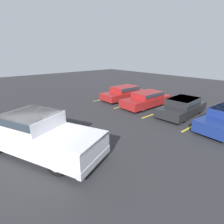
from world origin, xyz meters
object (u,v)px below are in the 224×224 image
parked_sedan_a (124,92)px  parked_sedan_b (147,99)px  parked_sedan_c (182,106)px  pickup_truck (39,134)px

parked_sedan_a → parked_sedan_b: bearing=85.5°
parked_sedan_c → pickup_truck: bearing=-12.4°
parked_sedan_a → parked_sedan_b: parked_sedan_a is taller
pickup_truck → parked_sedan_c: 9.51m
pickup_truck → parked_sedan_a: 10.33m
pickup_truck → parked_sedan_c: pickup_truck is taller
pickup_truck → parked_sedan_a: pickup_truck is taller
parked_sedan_b → parked_sedan_a: bearing=-94.4°
parked_sedan_a → parked_sedan_c: parked_sedan_a is taller
pickup_truck → parked_sedan_a: size_ratio=1.36×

